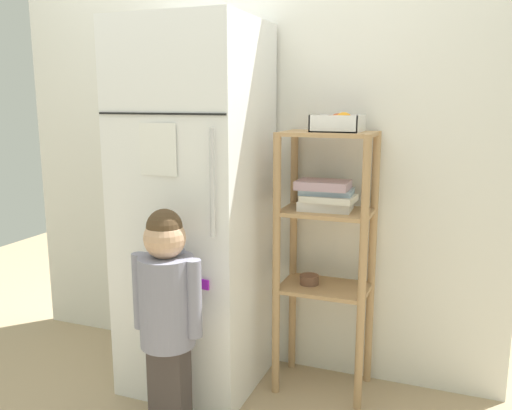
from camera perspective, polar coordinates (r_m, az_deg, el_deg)
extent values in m
plane|color=tan|center=(2.78, -4.04, -18.52)|extent=(6.00, 6.00, 0.00)
cube|color=silver|center=(2.74, -1.33, 5.69)|extent=(2.62, 0.03, 2.23)
cube|color=white|center=(2.54, -6.51, -0.53)|extent=(0.61, 0.58, 1.73)
cube|color=black|center=(2.23, -10.29, 9.61)|extent=(0.59, 0.01, 0.01)
cylinder|color=silver|center=(2.12, -4.73, 2.37)|extent=(0.02, 0.02, 0.44)
cube|color=white|center=(2.24, -10.48, 5.88)|extent=(0.18, 0.01, 0.22)
cube|color=orange|center=(2.38, -8.47, -11.41)|extent=(0.04, 0.02, 0.04)
cube|color=#B020D4|center=(2.26, -5.54, -8.49)|extent=(0.04, 0.01, 0.04)
cube|color=#A10BC6|center=(2.41, -12.07, -7.18)|extent=(0.02, 0.01, 0.02)
cube|color=#413936|center=(2.37, -9.23, -18.79)|extent=(0.16, 0.10, 0.39)
cylinder|color=gray|center=(2.20, -9.54, -10.14)|extent=(0.22, 0.22, 0.37)
sphere|color=gray|center=(2.20, -8.80, -5.28)|extent=(0.10, 0.10, 0.10)
sphere|color=tan|center=(2.12, -9.77, -3.53)|extent=(0.17, 0.17, 0.17)
sphere|color=#4C3823|center=(2.11, -9.81, -2.32)|extent=(0.14, 0.14, 0.14)
cylinder|color=gray|center=(2.26, -12.29, -8.97)|extent=(0.06, 0.06, 0.32)
cylinder|color=gray|center=(2.14, -6.68, -9.94)|extent=(0.06, 0.06, 0.32)
cylinder|color=tan|center=(2.45, 2.19, -6.79)|extent=(0.04, 0.04, 1.24)
cylinder|color=tan|center=(2.36, 11.33, -7.72)|extent=(0.04, 0.04, 1.24)
cylinder|color=tan|center=(2.69, 4.01, -5.17)|extent=(0.04, 0.04, 1.24)
cylinder|color=tan|center=(2.61, 12.33, -5.94)|extent=(0.04, 0.04, 1.24)
cube|color=tan|center=(2.41, 7.79, 7.59)|extent=(0.41, 0.28, 0.02)
cube|color=tan|center=(2.46, 7.57, -0.75)|extent=(0.41, 0.28, 0.02)
cube|color=tan|center=(2.56, 7.36, -8.79)|extent=(0.41, 0.28, 0.02)
cube|color=white|center=(2.46, 7.48, -0.02)|extent=(0.25, 0.18, 0.04)
cube|color=silver|center=(2.43, 7.82, 0.73)|extent=(0.24, 0.17, 0.03)
cube|color=#99B2C6|center=(2.46, 7.60, 1.48)|extent=(0.25, 0.18, 0.03)
cube|color=#B293A3|center=(2.43, 7.22, 2.16)|extent=(0.24, 0.17, 0.04)
cylinder|color=brown|center=(2.56, 5.73, -7.96)|extent=(0.09, 0.09, 0.04)
cube|color=white|center=(2.41, 8.73, 7.86)|extent=(0.21, 0.20, 0.01)
cube|color=white|center=(2.32, 8.23, 8.59)|extent=(0.21, 0.01, 0.07)
cube|color=white|center=(2.51, 9.24, 8.74)|extent=(0.21, 0.01, 0.07)
cube|color=white|center=(2.44, 6.35, 8.75)|extent=(0.01, 0.20, 0.07)
cube|color=white|center=(2.39, 11.21, 8.57)|extent=(0.01, 0.20, 0.07)
sphere|color=#8E310E|center=(2.40, 7.90, 8.74)|extent=(0.07, 0.07, 0.07)
sphere|color=#B94D27|center=(2.44, 8.79, 8.84)|extent=(0.07, 0.07, 0.07)
sphere|color=maroon|center=(2.42, 9.44, 8.83)|extent=(0.08, 0.08, 0.08)
sphere|color=orange|center=(2.38, 9.39, 8.84)|extent=(0.08, 0.08, 0.08)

